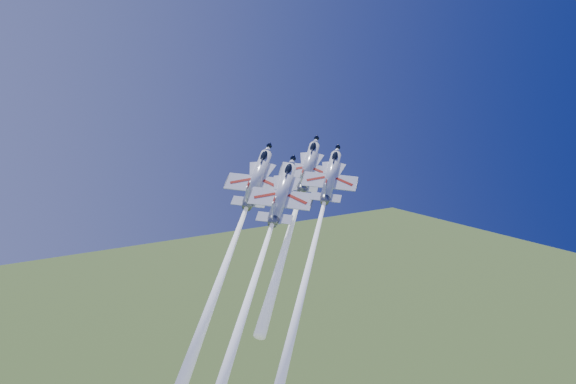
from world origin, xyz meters
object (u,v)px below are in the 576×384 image
jet_slot (251,290)px  jet_left (231,250)px  jet_lead (294,215)px  jet_right (308,270)px

jet_slot → jet_left: bearing=121.2°
jet_lead → jet_left: size_ratio=0.79×
jet_right → jet_slot: jet_right is taller
jet_slot → jet_lead: bearing=82.5°
jet_left → jet_slot: jet_left is taller
jet_right → jet_lead: bearing=107.9°
jet_left → jet_right: (5.01, -13.26, -0.56)m
jet_right → jet_slot: size_ratio=0.97×
jet_lead → jet_right: 16.19m
jet_lead → jet_slot: jet_lead is taller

